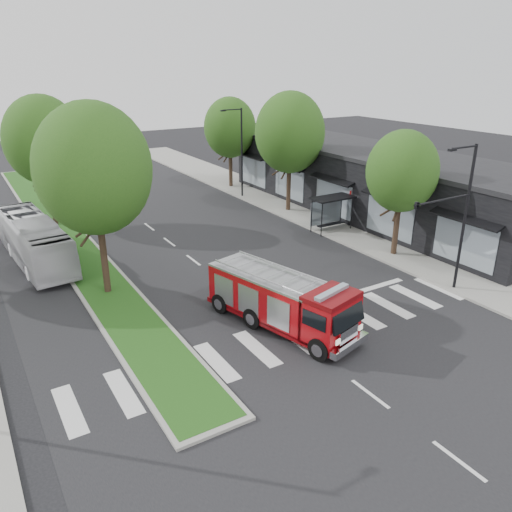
{
  "coord_description": "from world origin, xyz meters",
  "views": [
    {
      "loc": [
        -11.92,
        -19.18,
        11.84
      ],
      "look_at": [
        1.4,
        2.65,
        1.8
      ],
      "focal_mm": 35.0,
      "sensor_mm": 36.0,
      "label": 1
    }
  ],
  "objects": [
    {
      "name": "tree_right_far",
      "position": [
        11.5,
        24.0,
        5.84
      ],
      "size": [
        5.0,
        5.0,
        8.73
      ],
      "color": "black",
      "rests_on": "ground"
    },
    {
      "name": "median",
      "position": [
        -6.0,
        18.0,
        0.08
      ],
      "size": [
        3.0,
        50.0,
        0.15
      ],
      "color": "gray",
      "rests_on": "ground"
    },
    {
      "name": "ground",
      "position": [
        0.0,
        0.0,
        0.0
      ],
      "size": [
        140.0,
        140.0,
        0.0
      ],
      "primitive_type": "plane",
      "color": "black",
      "rests_on": "ground"
    },
    {
      "name": "streetlight_right_near",
      "position": [
        9.61,
        -3.5,
        4.67
      ],
      "size": [
        4.08,
        0.22,
        8.0
      ],
      "color": "black",
      "rests_on": "ground"
    },
    {
      "name": "storefront_row",
      "position": [
        17.0,
        10.0,
        2.5
      ],
      "size": [
        8.0,
        30.0,
        5.0
      ],
      "primitive_type": "cube",
      "color": "black",
      "rests_on": "ground"
    },
    {
      "name": "city_bus",
      "position": [
        -8.5,
        12.89,
        1.44
      ],
      "size": [
        3.21,
        10.53,
        2.89
      ],
      "primitive_type": "imported",
      "rotation": [
        0.0,
        0.0,
        0.08
      ],
      "color": "silver",
      "rests_on": "ground"
    },
    {
      "name": "tree_right_mid",
      "position": [
        11.5,
        14.0,
        6.49
      ],
      "size": [
        5.6,
        5.6,
        9.72
      ],
      "color": "black",
      "rests_on": "ground"
    },
    {
      "name": "fire_engine",
      "position": [
        0.04,
        -1.84,
        1.34
      ],
      "size": [
        4.34,
        8.38,
        2.79
      ],
      "rotation": [
        0.0,
        0.0,
        0.26
      ],
      "color": "#5D0508",
      "rests_on": "ground"
    },
    {
      "name": "tree_median_far",
      "position": [
        -6.0,
        20.0,
        6.49
      ],
      "size": [
        5.6,
        5.6,
        9.72
      ],
      "color": "black",
      "rests_on": "ground"
    },
    {
      "name": "bus_shelter",
      "position": [
        11.2,
        8.15,
        2.04
      ],
      "size": [
        3.2,
        1.6,
        2.61
      ],
      "color": "black",
      "rests_on": "ground"
    },
    {
      "name": "tree_median_near",
      "position": [
        -6.0,
        6.0,
        6.81
      ],
      "size": [
        5.8,
        5.8,
        10.16
      ],
      "color": "black",
      "rests_on": "ground"
    },
    {
      "name": "sidewalk_right",
      "position": [
        12.5,
        10.0,
        0.07
      ],
      "size": [
        5.0,
        80.0,
        0.15
      ],
      "primitive_type": "cube",
      "color": "gray",
      "rests_on": "ground"
    },
    {
      "name": "streetlight_right_far",
      "position": [
        10.35,
        20.0,
        4.48
      ],
      "size": [
        2.11,
        0.2,
        8.0
      ],
      "color": "black",
      "rests_on": "ground"
    },
    {
      "name": "tree_right_near",
      "position": [
        11.5,
        2.0,
        5.51
      ],
      "size": [
        4.4,
        4.4,
        8.05
      ],
      "color": "black",
      "rests_on": "ground"
    }
  ]
}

